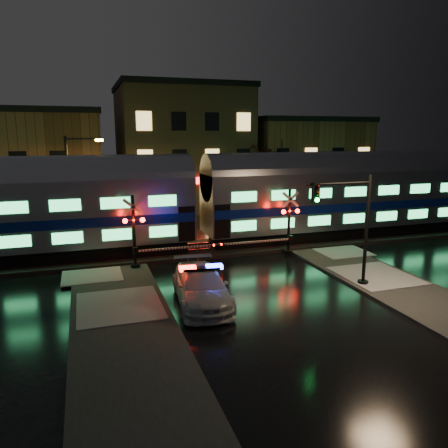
% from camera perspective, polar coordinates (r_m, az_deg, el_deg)
% --- Properties ---
extents(ground, '(120.00, 120.00, 0.00)m').
position_cam_1_polar(ground, '(23.62, 1.88, -6.41)').
color(ground, black).
rests_on(ground, ground).
extents(ballast, '(90.00, 4.20, 0.24)m').
position_cam_1_polar(ballast, '(28.14, -1.59, -3.17)').
color(ballast, black).
rests_on(ballast, ground).
extents(sidewalk_left, '(4.00, 20.00, 0.12)m').
position_cam_1_polar(sidewalk_left, '(16.80, -12.62, -14.29)').
color(sidewalk_left, '#2D2D2D').
rests_on(sidewalk_left, ground).
extents(sidewalk_right, '(4.00, 20.00, 0.12)m').
position_cam_1_polar(sidewalk_right, '(21.95, 23.94, -8.72)').
color(sidewalk_right, '#2D2D2D').
rests_on(sidewalk_right, ground).
extents(building_left, '(14.00, 10.00, 9.00)m').
position_cam_1_polar(building_left, '(43.52, -25.20, 6.87)').
color(building_left, brown).
rests_on(building_left, ground).
extents(building_mid, '(12.00, 11.00, 11.50)m').
position_cam_1_polar(building_mid, '(44.68, -5.59, 9.62)').
color(building_mid, brown).
rests_on(building_mid, ground).
extents(building_right, '(12.00, 10.00, 8.50)m').
position_cam_1_polar(building_right, '(48.79, 9.80, 7.91)').
color(building_right, brown).
rests_on(building_right, ground).
extents(train, '(51.00, 3.12, 5.92)m').
position_cam_1_polar(train, '(27.25, -3.41, 3.34)').
color(train, black).
rests_on(train, ballast).
extents(police_car, '(2.72, 5.58, 1.73)m').
position_cam_1_polar(police_car, '(19.34, -2.99, -8.12)').
color(police_car, silver).
rests_on(police_car, ground).
extents(crossing_signal_right, '(5.79, 0.66, 4.10)m').
position_cam_1_polar(crossing_signal_right, '(26.66, 7.85, -0.63)').
color(crossing_signal_right, black).
rests_on(crossing_signal_right, ground).
extents(crossing_signal_left, '(5.82, 0.66, 4.12)m').
position_cam_1_polar(crossing_signal_left, '(24.24, -10.77, -1.95)').
color(crossing_signal_left, black).
rests_on(crossing_signal_left, ground).
extents(traffic_light, '(3.55, 0.67, 5.49)m').
position_cam_1_polar(traffic_light, '(21.44, 16.33, -0.69)').
color(traffic_light, black).
rests_on(traffic_light, ground).
extents(streetlight, '(2.41, 0.25, 7.21)m').
position_cam_1_polar(streetlight, '(30.27, -19.16, 5.02)').
color(streetlight, black).
rests_on(streetlight, ground).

